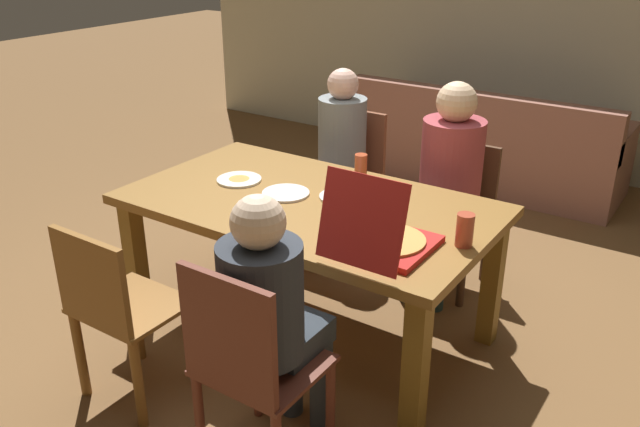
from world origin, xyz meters
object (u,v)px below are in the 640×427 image
chair_0 (348,174)px  chair_2 (453,209)px  couch (483,149)px  chair_1 (248,364)px  pizza_box_0 (383,239)px  chair_3 (118,310)px  drinking_glass_0 (465,230)px  person_1 (271,308)px  plate_2 (343,196)px  plate_1 (239,179)px  person_2 (448,173)px  drinking_glass_1 (361,167)px  plate_0 (286,193)px  dining_table (309,218)px  person_0 (337,152)px

chair_0 → chair_2: (0.76, -0.05, -0.05)m
chair_0 → couch: (0.32, 1.62, -0.22)m
chair_1 → pizza_box_0: 0.77m
chair_3 → drinking_glass_0: (1.21, 0.89, 0.36)m
person_1 → plate_2: size_ratio=4.80×
pizza_box_0 → plate_1: bearing=164.5°
plate_2 → drinking_glass_0: size_ratio=1.66×
person_2 → couch: person_2 is taller
person_2 → plate_1: bearing=-136.7°
couch → chair_2: bearing=-75.2°
person_2 → plate_2: person_2 is taller
plate_2 → chair_2: bearing=72.3°
person_2 → plate_2: 0.74m
person_2 → drinking_glass_1: person_2 is taller
chair_0 → chair_2: chair_0 is taller
plate_0 → couch: (0.09, 2.61, -0.47)m
dining_table → drinking_glass_0: 0.86m
person_0 → drinking_glass_0: 1.51m
chair_0 → person_0: bearing=-90.0°
plate_0 → person_2: bearing=57.0°
person_0 → chair_3: 1.80m
person_2 → plate_1: (-0.85, -0.80, 0.03)m
plate_2 → couch: 2.54m
person_2 → pizza_box_0: (0.18, -1.09, 0.08)m
dining_table → pizza_box_0: bearing=-25.6°
chair_3 → pizza_box_0: (0.95, 0.66, 0.34)m
person_1 → drinking_glass_1: size_ratio=8.45×
plate_0 → drinking_glass_1: size_ratio=1.75×
chair_1 → plate_0: bearing=118.9°
person_2 → plate_0: bearing=-123.0°
chair_2 → drinking_glass_0: bearing=-65.4°
plate_2 → chair_1: bearing=-76.4°
person_0 → person_1: (0.76, -1.66, -0.02)m
chair_1 → chair_2: chair_1 is taller
chair_1 → plate_0: 1.13m
person_1 → plate_1: person_1 is taller
pizza_box_0 → drinking_glass_1: 0.85m
person_0 → chair_3: bearing=-90.0°
chair_0 → plate_1: bearing=-95.3°
pizza_box_0 → drinking_glass_1: bearing=127.1°
pizza_box_0 → plate_1: size_ratio=1.93×
chair_0 → plate_1: chair_0 is taller
person_0 → chair_2: bearing=7.1°
plate_0 → person_1: bearing=-57.0°
person_2 → plate_1: person_2 is taller
chair_1 → person_1: bearing=90.0°
couch → person_2: bearing=-76.2°
person_1 → chair_2: size_ratio=1.38×
plate_0 → drinking_glass_0: 0.98m
person_0 → plate_1: bearing=-96.2°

